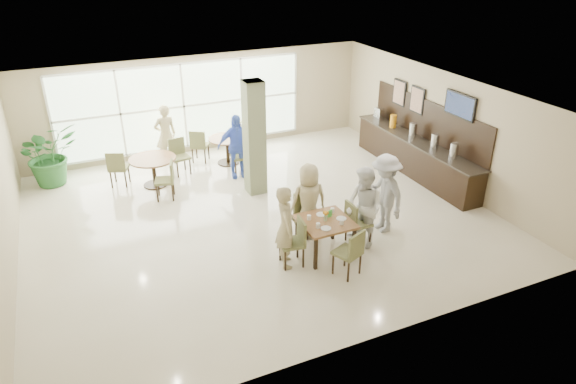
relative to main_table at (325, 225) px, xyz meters
name	(u,v)px	position (x,y,z in m)	size (l,w,h in m)	color
ground	(259,215)	(-0.64, 2.01, -0.66)	(10.00, 10.00, 0.00)	beige
room_shell	(257,146)	(-0.64, 2.01, 1.04)	(10.00, 10.00, 10.00)	white
window_bank	(184,106)	(-1.14, 6.47, 0.74)	(7.00, 0.04, 7.00)	silver
column	(254,139)	(-0.24, 3.21, 0.74)	(0.45, 0.45, 2.80)	#6C7752
main_table	(325,225)	(0.00, 0.00, 0.00)	(0.99, 0.99, 0.75)	brown
round_table_left	(153,164)	(-2.47, 4.59, -0.07)	(1.17, 1.17, 0.75)	brown
round_table_right	(227,144)	(-0.31, 5.20, -0.10)	(1.04, 1.04, 0.75)	brown
chairs_main_table	(326,232)	(0.03, 0.00, -0.19)	(2.06, 2.18, 0.95)	brown
chairs_table_left	(155,168)	(-2.44, 4.58, -0.19)	(2.14, 1.82, 0.95)	brown
chairs_table_right	(229,147)	(-0.25, 5.22, -0.19)	(2.04, 1.80, 0.95)	brown
tabletop_clutter	(327,218)	(0.02, -0.01, 0.15)	(0.74, 0.72, 0.21)	white
buffet_counter	(416,153)	(4.06, 2.51, -0.11)	(0.64, 4.70, 1.95)	black
wall_tv	(460,105)	(4.30, 1.41, 1.49)	(0.06, 1.00, 0.58)	black
framed_art_a	(417,100)	(4.31, 3.01, 1.19)	(0.05, 0.55, 0.70)	black
framed_art_b	(399,93)	(4.31, 3.81, 1.19)	(0.05, 0.55, 0.70)	black
potted_plant	(49,154)	(-4.83, 5.79, 0.13)	(1.43, 1.43, 1.59)	#28642C
teen_left	(286,227)	(-0.86, -0.02, 0.17)	(0.61, 0.40, 1.66)	tan
teen_far	(309,201)	(0.03, 0.80, 0.15)	(0.79, 0.43, 1.62)	tan
teen_right	(364,208)	(0.86, -0.02, 0.19)	(0.83, 0.65, 1.71)	white
teen_standing	(385,194)	(1.57, 0.32, 0.21)	(1.13, 0.65, 1.74)	#979799
adult_a	(236,146)	(-0.36, 4.25, 0.19)	(1.00, 0.57, 1.70)	#4665D2
adult_b	(253,134)	(0.43, 5.14, 0.12)	(1.45, 0.63, 1.57)	white
adult_standing	(166,135)	(-1.85, 5.85, 0.19)	(0.62, 0.41, 1.70)	tan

